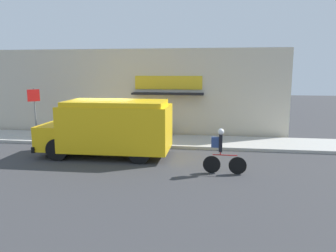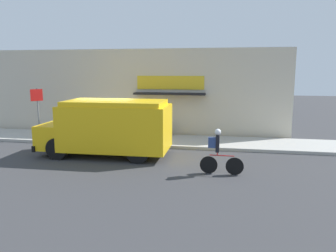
{
  "view_description": "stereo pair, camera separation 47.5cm",
  "coord_description": "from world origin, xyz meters",
  "px_view_note": "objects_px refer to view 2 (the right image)",
  "views": [
    {
      "loc": [
        4.98,
        -14.55,
        3.57
      ],
      "look_at": [
        2.87,
        -0.2,
        1.1
      ],
      "focal_mm": 35.0,
      "sensor_mm": 36.0,
      "label": 1
    },
    {
      "loc": [
        5.45,
        -14.47,
        3.57
      ],
      "look_at": [
        2.87,
        -0.2,
        1.1
      ],
      "focal_mm": 35.0,
      "sensor_mm": 36.0,
      "label": 2
    }
  ],
  "objects_px": {
    "trash_bin": "(164,127)",
    "cyclist": "(218,152)",
    "stop_sign_post": "(37,105)",
    "school_bus": "(110,127)"
  },
  "relations": [
    {
      "from": "school_bus",
      "to": "trash_bin",
      "type": "xyz_separation_m",
      "value": [
        1.58,
        3.85,
        -0.64
      ]
    },
    {
      "from": "cyclist",
      "to": "trash_bin",
      "type": "bearing_deg",
      "value": 119.42
    },
    {
      "from": "school_bus",
      "to": "trash_bin",
      "type": "distance_m",
      "value": 4.21
    },
    {
      "from": "cyclist",
      "to": "school_bus",
      "type": "bearing_deg",
      "value": 160.33
    },
    {
      "from": "school_bus",
      "to": "stop_sign_post",
      "type": "xyz_separation_m",
      "value": [
        -4.73,
        2.35,
        0.61
      ]
    },
    {
      "from": "stop_sign_post",
      "to": "trash_bin",
      "type": "distance_m",
      "value": 6.61
    },
    {
      "from": "cyclist",
      "to": "stop_sign_post",
      "type": "bearing_deg",
      "value": 157.54
    },
    {
      "from": "school_bus",
      "to": "cyclist",
      "type": "relative_size",
      "value": 3.42
    },
    {
      "from": "trash_bin",
      "to": "cyclist",
      "type": "bearing_deg",
      "value": -61.88
    },
    {
      "from": "stop_sign_post",
      "to": "trash_bin",
      "type": "height_order",
      "value": "stop_sign_post"
    }
  ]
}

